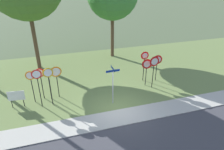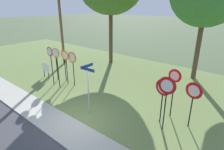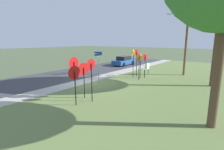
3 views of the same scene
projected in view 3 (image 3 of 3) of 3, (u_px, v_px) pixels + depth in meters
The scene contains 18 objects.
ground_plane at pixel (91, 83), 15.24m from camera, with size 160.00×160.00×0.00m, color #4C5B3D.
road_asphalt at pixel (58, 76), 18.07m from camera, with size 44.00×6.40×0.01m, color #3D3D42.
sidewalk_strip at pixel (85, 81), 15.70m from camera, with size 44.00×1.60×0.06m, color #ADAA9E.
grass_median at pixel (154, 95), 11.69m from camera, with size 44.00×12.00×0.04m, color olive.
stop_sign_near_left at pixel (133, 57), 16.97m from camera, with size 0.66×0.14×2.84m.
stop_sign_near_right at pixel (140, 60), 16.61m from camera, with size 0.70×0.11×2.51m.
stop_sign_far_left at pixel (137, 57), 17.53m from camera, with size 0.65×0.09×2.82m.
stop_sign_far_center at pixel (145, 60), 17.55m from camera, with size 0.63×0.12×2.45m.
stop_sign_far_right at pixel (139, 61), 16.08m from camera, with size 0.78×0.12×2.47m.
stop_sign_center_tall at pixel (145, 60), 16.89m from camera, with size 0.65×0.12×2.45m.
yield_sign_near_left at pixel (74, 67), 10.78m from camera, with size 0.81×0.11×2.68m.
yield_sign_near_right at pixel (83, 72), 10.85m from camera, with size 0.82×0.15×2.33m.
yield_sign_far_left at pixel (74, 76), 9.56m from camera, with size 0.79×0.15×2.31m.
yield_sign_far_right at pixel (91, 70), 10.17m from camera, with size 0.68×0.12×2.63m.
street_name_post at pixel (98, 65), 14.45m from camera, with size 0.96×0.82×2.78m.
utility_pole at pixel (186, 29), 17.73m from camera, with size 2.10×2.40×9.18m.
notice_board at pixel (147, 67), 18.75m from camera, with size 1.10×0.16×1.25m.
parked_hatchback_near at pixel (124, 61), 26.29m from camera, with size 4.40×1.99×1.39m.
Camera 3 is at (10.66, 10.43, 3.72)m, focal length 27.18 mm.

